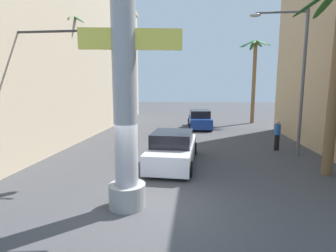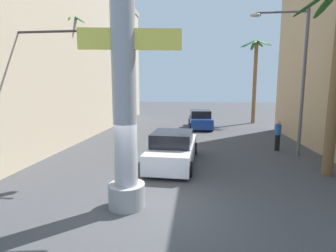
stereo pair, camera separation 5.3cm
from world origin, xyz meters
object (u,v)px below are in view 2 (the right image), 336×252
Objects in this scene: palm_tree_near_left at (11,36)px; car_far at (200,120)px; traffic_light_mast at (54,72)px; street_lamp at (295,69)px; palm_tree_far_right at (255,71)px; pedestrian_mid_right at (278,133)px; car_lead at (173,149)px; neon_sign_pole at (123,47)px; palm_tree_mid_left at (69,66)px.

car_far is at bearing 56.30° from palm_tree_near_left.
street_lamp is at bearing 17.04° from traffic_light_mast.
pedestrian_mid_right is at bearing -94.97° from palm_tree_far_right.
palm_tree_near_left reaches higher than car_lead.
palm_tree_near_left is at bearing -179.79° from traffic_light_mast.
traffic_light_mast is 1.16× the size of car_lead.
neon_sign_pole is 1.89× the size of car_lead.
car_far is 11.46m from palm_tree_mid_left.
neon_sign_pole is at bearing -135.57° from street_lamp.
palm_tree_mid_left is (-6.16, 9.04, 0.27)m from neon_sign_pole.
palm_tree_far_right is at bearing 50.20° from palm_tree_near_left.
palm_tree_near_left reaches higher than traffic_light_mast.
palm_tree_far_right is at bearing 54.15° from traffic_light_mast.
car_far is 0.56× the size of palm_tree_mid_left.
car_lead is 2.99× the size of pedestrian_mid_right.
street_lamp is at bearing -93.12° from palm_tree_far_right.
street_lamp is 4.28× the size of pedestrian_mid_right.
car_far is 0.47× the size of palm_tree_near_left.
palm_tree_mid_left reaches higher than car_far.
palm_tree_far_right is at bearing 85.03° from pedestrian_mid_right.
car_far is at bearing 62.49° from traffic_light_mast.
street_lamp is 3.61m from pedestrian_mid_right.
neon_sign_pole is at bearing -30.47° from palm_tree_near_left.
neon_sign_pole is 1.20× the size of palm_tree_far_right.
neon_sign_pole is 20.82m from palm_tree_far_right.
neon_sign_pole is 2.11× the size of car_far.
traffic_light_mast is at bearing 139.58° from neon_sign_pole.
street_lamp reaches higher than car_lead.
palm_tree_far_right reaches higher than pedestrian_mid_right.
traffic_light_mast is 0.61× the size of palm_tree_near_left.
neon_sign_pole reaches higher than palm_tree_mid_left.
neon_sign_pole is at bearing -102.02° from car_lead.
palm_tree_far_right is (13.72, 10.35, 0.19)m from palm_tree_mid_left.
palm_tree_mid_left is at bearing 169.96° from street_lamp.
street_lamp is 10.57m from car_far.
street_lamp is 11.37m from traffic_light_mast.
traffic_light_mast is (-10.86, -3.33, -0.26)m from street_lamp.
street_lamp is at bearing -10.04° from palm_tree_mid_left.
palm_tree_near_left is (-12.64, -3.34, 1.21)m from street_lamp.
palm_tree_far_right is (11.55, 15.99, 0.90)m from traffic_light_mast.
palm_tree_near_left is 13.87m from pedestrian_mid_right.
street_lamp is 7.32m from car_lead.
pedestrian_mid_right is (4.23, -7.78, 0.27)m from car_far.
car_far is (6.32, 12.12, -3.46)m from traffic_light_mast.
car_lead is at bearing -113.93° from palm_tree_far_right.
street_lamp reaches higher than pedestrian_mid_right.
car_lead is at bearing -32.23° from palm_tree_mid_left.
palm_tree_near_left is 5.66× the size of pedestrian_mid_right.
neon_sign_pole reaches higher than traffic_light_mast.
car_lead is at bearing -159.65° from street_lamp.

